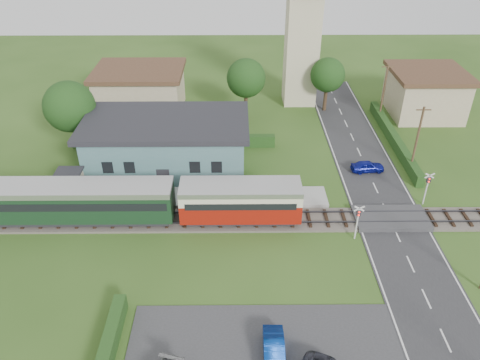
{
  "coord_description": "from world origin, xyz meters",
  "views": [
    {
      "loc": [
        -3.15,
        -29.83,
        24.45
      ],
      "look_at": [
        -2.88,
        4.0,
        2.9
      ],
      "focal_mm": 35.0,
      "sensor_mm": 36.0,
      "label": 1
    }
  ],
  "objects_px": {
    "station_building": "(167,144)",
    "car_on_road": "(368,166)",
    "train": "(38,201)",
    "house_west": "(141,90)",
    "church_tower": "(303,22)",
    "crossing_signal_far": "(428,184)",
    "crossing_signal_near": "(358,218)",
    "pedestrian_far": "(106,193)",
    "pedestrian_near": "(232,190)",
    "car_park_blue": "(274,351)",
    "house_east": "(425,92)",
    "equipment_hut": "(70,184)"
  },
  "relations": [
    {
      "from": "station_building",
      "to": "car_on_road",
      "type": "bearing_deg",
      "value": -2.75
    },
    {
      "from": "train",
      "to": "house_west",
      "type": "relative_size",
      "value": 4.0
    },
    {
      "from": "church_tower",
      "to": "crossing_signal_far",
      "type": "bearing_deg",
      "value": -69.98
    },
    {
      "from": "crossing_signal_near",
      "to": "pedestrian_far",
      "type": "distance_m",
      "value": 21.69
    },
    {
      "from": "station_building",
      "to": "pedestrian_near",
      "type": "xyz_separation_m",
      "value": [
        6.38,
        -6.15,
        -1.34
      ]
    },
    {
      "from": "station_building",
      "to": "car_park_blue",
      "type": "bearing_deg",
      "value": -68.25
    },
    {
      "from": "house_west",
      "to": "church_tower",
      "type": "bearing_deg",
      "value": 8.53
    },
    {
      "from": "station_building",
      "to": "church_tower",
      "type": "bearing_deg",
      "value": 48.59
    },
    {
      "from": "house_west",
      "to": "crossing_signal_near",
      "type": "xyz_separation_m",
      "value": [
        21.4,
        -25.41,
        -0.65
      ]
    },
    {
      "from": "church_tower",
      "to": "train",
      "type": "bearing_deg",
      "value": -133.45
    },
    {
      "from": "train",
      "to": "car_park_blue",
      "type": "distance_m",
      "value": 23.19
    },
    {
      "from": "house_east",
      "to": "pedestrian_far",
      "type": "distance_m",
      "value": 39.82
    },
    {
      "from": "crossing_signal_near",
      "to": "pedestrian_near",
      "type": "distance_m",
      "value": 11.34
    },
    {
      "from": "pedestrian_near",
      "to": "pedestrian_far",
      "type": "xyz_separation_m",
      "value": [
        -11.08,
        -0.32,
        -0.04
      ]
    },
    {
      "from": "equipment_hut",
      "to": "pedestrian_far",
      "type": "bearing_deg",
      "value": -11.51
    },
    {
      "from": "station_building",
      "to": "car_on_road",
      "type": "distance_m",
      "value": 20.02
    },
    {
      "from": "car_park_blue",
      "to": "station_building",
      "type": "bearing_deg",
      "value": 112.45
    },
    {
      "from": "pedestrian_near",
      "to": "crossing_signal_far",
      "type": "bearing_deg",
      "value": -175.54
    },
    {
      "from": "station_building",
      "to": "pedestrian_near",
      "type": "bearing_deg",
      "value": -43.93
    },
    {
      "from": "station_building",
      "to": "crossing_signal_near",
      "type": "height_order",
      "value": "station_building"
    },
    {
      "from": "house_west",
      "to": "equipment_hut",
      "type": "bearing_deg",
      "value": -98.62
    },
    {
      "from": "house_west",
      "to": "car_park_blue",
      "type": "relative_size",
      "value": 2.99
    },
    {
      "from": "crossing_signal_far",
      "to": "pedestrian_near",
      "type": "bearing_deg",
      "value": 178.49
    },
    {
      "from": "equipment_hut",
      "to": "pedestrian_far",
      "type": "height_order",
      "value": "equipment_hut"
    },
    {
      "from": "station_building",
      "to": "car_on_road",
      "type": "xyz_separation_m",
      "value": [
        19.89,
        -0.96,
        -2.09
      ]
    },
    {
      "from": "church_tower",
      "to": "pedestrian_near",
      "type": "xyz_separation_m",
      "value": [
        -8.62,
        -23.15,
        -8.87
      ]
    },
    {
      "from": "house_west",
      "to": "pedestrian_near",
      "type": "distance_m",
      "value": 23.19
    },
    {
      "from": "crossing_signal_near",
      "to": "car_on_road",
      "type": "relative_size",
      "value": 1.01
    },
    {
      "from": "car_on_road",
      "to": "car_park_blue",
      "type": "xyz_separation_m",
      "value": [
        -10.85,
        -21.71,
        0.07
      ]
    },
    {
      "from": "church_tower",
      "to": "crossing_signal_near",
      "type": "relative_size",
      "value": 5.37
    },
    {
      "from": "train",
      "to": "crossing_signal_near",
      "type": "distance_m",
      "value": 26.14
    },
    {
      "from": "equipment_hut",
      "to": "car_park_blue",
      "type": "xyz_separation_m",
      "value": [
        17.04,
        -16.87,
        -1.07
      ]
    },
    {
      "from": "church_tower",
      "to": "car_on_road",
      "type": "height_order",
      "value": "church_tower"
    },
    {
      "from": "train",
      "to": "crossing_signal_near",
      "type": "relative_size",
      "value": 13.18
    },
    {
      "from": "car_on_road",
      "to": "house_east",
      "type": "bearing_deg",
      "value": -41.2
    },
    {
      "from": "equipment_hut",
      "to": "station_building",
      "type": "bearing_deg",
      "value": 35.92
    },
    {
      "from": "house_east",
      "to": "station_building",
      "type": "bearing_deg",
      "value": -156.56
    },
    {
      "from": "crossing_signal_far",
      "to": "car_park_blue",
      "type": "bearing_deg",
      "value": -132.19
    },
    {
      "from": "car_park_blue",
      "to": "pedestrian_near",
      "type": "bearing_deg",
      "value": 99.85
    },
    {
      "from": "train",
      "to": "crossing_signal_far",
      "type": "bearing_deg",
      "value": 4.12
    },
    {
      "from": "crossing_signal_near",
      "to": "pedestrian_far",
      "type": "height_order",
      "value": "crossing_signal_near"
    },
    {
      "from": "crossing_signal_near",
      "to": "car_on_road",
      "type": "distance_m",
      "value": 11.12
    },
    {
      "from": "station_building",
      "to": "house_east",
      "type": "bearing_deg",
      "value": 23.44
    },
    {
      "from": "church_tower",
      "to": "car_park_blue",
      "type": "distance_m",
      "value": 41.23
    },
    {
      "from": "car_park_blue",
      "to": "church_tower",
      "type": "bearing_deg",
      "value": 82.15
    },
    {
      "from": "crossing_signal_near",
      "to": "car_park_blue",
      "type": "relative_size",
      "value": 0.91
    },
    {
      "from": "station_building",
      "to": "house_east",
      "type": "relative_size",
      "value": 1.82
    },
    {
      "from": "house_west",
      "to": "car_on_road",
      "type": "distance_m",
      "value": 29.12
    },
    {
      "from": "equipment_hut",
      "to": "pedestrian_far",
      "type": "relative_size",
      "value": 1.48
    },
    {
      "from": "train",
      "to": "car_park_blue",
      "type": "xyz_separation_m",
      "value": [
        18.67,
        -13.67,
        -1.5
      ]
    }
  ]
}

